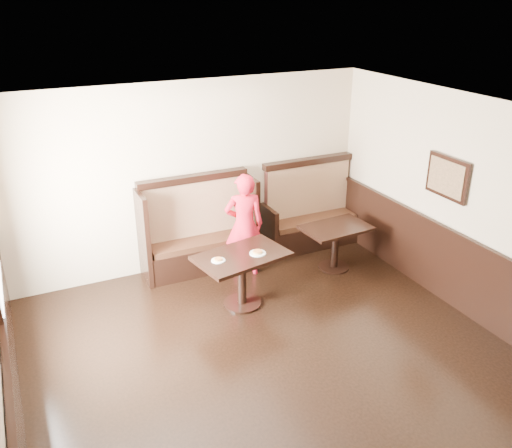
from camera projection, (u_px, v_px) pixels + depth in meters
ground at (309, 402)px, 5.62m from camera, size 7.00×7.00×0.00m
room_shell at (272, 342)px, 5.47m from camera, size 7.00×7.00×7.00m
booth_main at (198, 236)px, 8.14m from camera, size 1.75×0.72×1.45m
booth_neighbor at (310, 217)px, 8.92m from camera, size 1.65×0.72×1.45m
table_main at (242, 267)px, 7.13m from camera, size 1.30×0.95×0.75m
table_neighbor at (336, 237)px, 8.12m from camera, size 1.03×0.71×0.69m
child at (244, 225)px, 7.87m from camera, size 0.66×0.52×1.57m
pizza_plate_left at (218, 260)px, 6.90m from camera, size 0.18×0.18×0.03m
pizza_plate_right at (258, 253)px, 7.09m from camera, size 0.22×0.22×0.04m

